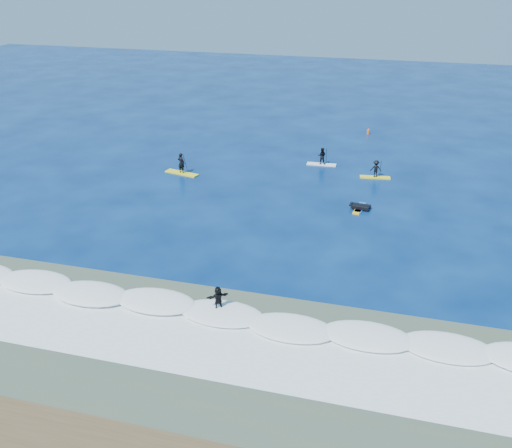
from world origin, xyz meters
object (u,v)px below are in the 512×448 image
(sup_paddler_center, at_px, (322,158))
(sup_paddler_left, at_px, (181,166))
(wave_surfer, at_px, (218,299))
(prone_paddler_far, at_px, (361,206))
(marker_buoy, at_px, (368,131))
(sup_paddler_right, at_px, (376,170))
(prone_paddler_near, at_px, (359,208))

(sup_paddler_center, bearing_deg, sup_paddler_left, -156.68)
(sup_paddler_center, bearing_deg, wave_surfer, -95.77)
(prone_paddler_far, bearing_deg, marker_buoy, 9.60)
(sup_paddler_center, bearing_deg, sup_paddler_right, -25.38)
(marker_buoy, bearing_deg, sup_paddler_center, -105.88)
(prone_paddler_near, bearing_deg, prone_paddler_far, -2.98)
(sup_paddler_right, bearing_deg, sup_paddler_left, -175.62)
(sup_paddler_left, height_order, wave_surfer, sup_paddler_left)
(prone_paddler_near, distance_m, marker_buoy, 21.61)
(sup_paddler_left, xyz_separation_m, prone_paddler_near, (16.57, -4.03, -0.57))
(sup_paddler_center, xyz_separation_m, wave_surfer, (-1.49, -26.22, 0.11))
(prone_paddler_near, height_order, marker_buoy, marker_buoy)
(sup_paddler_center, height_order, marker_buoy, sup_paddler_center)
(sup_paddler_right, height_order, marker_buoy, sup_paddler_right)
(sup_paddler_left, bearing_deg, wave_surfer, -49.61)
(sup_paddler_right, relative_size, wave_surfer, 1.40)
(prone_paddler_near, bearing_deg, sup_paddler_right, 3.47)
(sup_paddler_right, xyz_separation_m, prone_paddler_near, (-0.64, -7.62, -0.60))
(sup_paddler_center, xyz_separation_m, prone_paddler_near, (4.59, -9.83, -0.58))
(prone_paddler_far, bearing_deg, prone_paddler_near, 174.75)
(marker_buoy, bearing_deg, prone_paddler_near, -86.68)
(sup_paddler_right, height_order, wave_surfer, sup_paddler_right)
(prone_paddler_near, bearing_deg, marker_buoy, 11.59)
(prone_paddler_near, distance_m, prone_paddler_far, 0.40)
(sup_paddler_center, relative_size, wave_surfer, 1.42)
(sup_paddler_right, relative_size, marker_buoy, 3.95)
(prone_paddler_far, height_order, wave_surfer, wave_surfer)
(sup_paddler_left, distance_m, prone_paddler_near, 17.06)
(sup_paddler_center, bearing_deg, prone_paddler_far, -66.16)
(sup_paddler_left, relative_size, sup_paddler_right, 1.22)
(sup_paddler_left, xyz_separation_m, marker_buoy, (15.32, 17.54, -0.41))
(sup_paddler_center, height_order, sup_paddler_right, sup_paddler_center)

